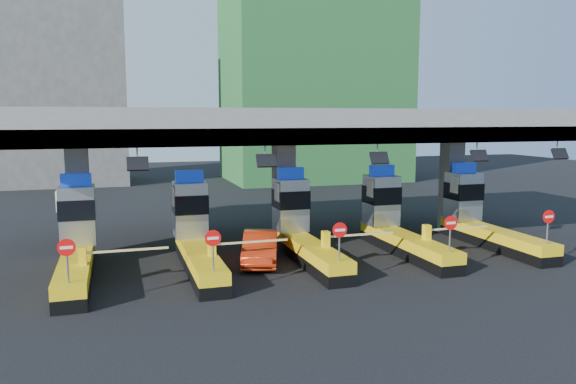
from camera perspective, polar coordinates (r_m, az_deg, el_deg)
name	(u,v)px	position (r m, az deg, el deg)	size (l,w,h in m)	color
ground	(302,258)	(26.82, 1.42, -6.70)	(120.00, 120.00, 0.00)	black
toll_canopy	(284,127)	(28.73, -0.37, 6.62)	(28.00, 12.09, 7.00)	slate
toll_lane_far_left	(77,242)	(25.50, -20.67, -4.73)	(4.43, 8.00, 4.16)	black
toll_lane_left	(195,234)	(25.66, -9.44, -4.26)	(4.43, 8.00, 4.16)	black
toll_lane_center	(300,228)	(26.77, 1.25, -3.67)	(4.43, 8.00, 4.16)	black
toll_lane_right	(394,222)	(28.72, 10.77, -3.02)	(4.43, 8.00, 4.16)	black
toll_lane_far_right	(479,217)	(31.35, 18.88, -2.41)	(4.43, 8.00, 4.16)	black
bg_building_scaffold	(313,46)	(60.60, 2.60, 14.61)	(18.00, 12.00, 28.00)	#1E5926
bg_building_concrete	(52,93)	(60.93, -22.86, 9.27)	(14.00, 10.00, 18.00)	#4C4C49
red_car	(260,248)	(25.75, -2.83, -5.67)	(1.53, 4.38, 1.44)	red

